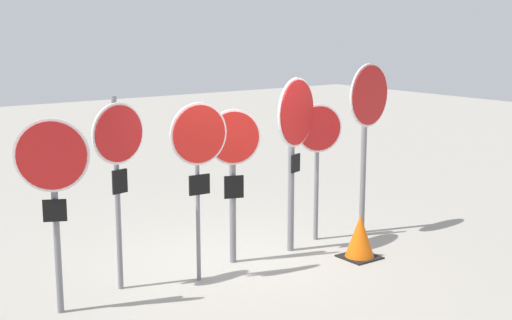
{
  "coord_description": "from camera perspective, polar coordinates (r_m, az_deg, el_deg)",
  "views": [
    {
      "loc": [
        -5.09,
        -7.32,
        3.13
      ],
      "look_at": [
        0.24,
        0.0,
        1.38
      ],
      "focal_mm": 50.0,
      "sensor_mm": 36.0,
      "label": 1
    }
  ],
  "objects": [
    {
      "name": "stop_sign_0",
      "position": [
        7.79,
        -15.94,
        -1.21
      ],
      "size": [
        0.72,
        0.37,
        2.16
      ],
      "rotation": [
        0.0,
        0.0,
        -0.45
      ],
      "color": "slate",
      "rests_on": "ground"
    },
    {
      "name": "stop_sign_2",
      "position": [
        8.48,
        -4.6,
        1.0
      ],
      "size": [
        0.75,
        0.13,
        2.21
      ],
      "rotation": [
        0.0,
        0.0,
        -0.06
      ],
      "color": "slate",
      "rests_on": "ground"
    },
    {
      "name": "stop_sign_3",
      "position": [
        9.16,
        -1.82,
        0.11
      ],
      "size": [
        0.69,
        0.27,
        2.05
      ],
      "rotation": [
        0.0,
        0.0,
        -0.34
      ],
      "color": "slate",
      "rests_on": "ground"
    },
    {
      "name": "ground_plane",
      "position": [
        9.45,
        -1.21,
        -8.4
      ],
      "size": [
        40.0,
        40.0,
        0.0
      ],
      "primitive_type": "plane",
      "color": "gray"
    },
    {
      "name": "stop_sign_4",
      "position": [
        9.63,
        3.14,
        2.23
      ],
      "size": [
        0.88,
        0.37,
        2.41
      ],
      "rotation": [
        0.0,
        0.0,
        0.37
      ],
      "color": "slate",
      "rests_on": "ground"
    },
    {
      "name": "traffic_cone_0",
      "position": [
        9.74,
        8.32,
        -6.09
      ],
      "size": [
        0.48,
        0.48,
        0.6
      ],
      "color": "black",
      "rests_on": "ground"
    },
    {
      "name": "stop_sign_5",
      "position": [
        10.18,
        5.0,
        1.46
      ],
      "size": [
        0.66,
        0.27,
        2.0
      ],
      "rotation": [
        0.0,
        0.0,
        -0.36
      ],
      "color": "slate",
      "rests_on": "ground"
    },
    {
      "name": "stop_sign_1",
      "position": [
        8.33,
        -10.96,
        0.59
      ],
      "size": [
        0.71,
        0.18,
        2.31
      ],
      "rotation": [
        0.0,
        0.0,
        0.2
      ],
      "color": "slate",
      "rests_on": "ground"
    },
    {
      "name": "stop_sign_6",
      "position": [
        10.57,
        8.93,
        3.78
      ],
      "size": [
        0.92,
        0.22,
        2.55
      ],
      "rotation": [
        0.0,
        0.0,
        0.19
      ],
      "color": "slate",
      "rests_on": "ground"
    }
  ]
}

